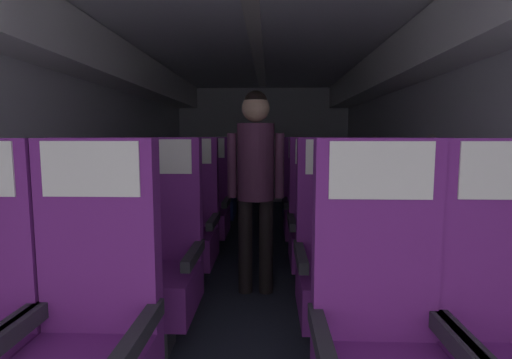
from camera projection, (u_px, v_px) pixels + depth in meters
ground at (255, 271)px, 3.53m from camera, size 3.36×7.83×0.02m
fuselage_shell at (256, 99)px, 3.60m from camera, size 3.24×7.48×2.15m
seat_a_left_aisle at (86, 340)px, 1.35m from camera, size 0.48×0.52×1.20m
seat_a_right_window at (383, 349)px, 1.29m from camera, size 0.48×0.52×1.20m
seat_b_left_window at (81, 260)px, 2.23m from camera, size 0.48×0.52×1.20m
seat_b_left_aisle at (159, 261)px, 2.21m from camera, size 0.48×0.52×1.20m
seat_b_right_aisle at (415, 264)px, 2.15m from camera, size 0.48×0.52×1.20m
seat_b_right_window at (337, 263)px, 2.17m from camera, size 0.48×0.52×1.20m
seat_c_left_window at (134, 225)px, 3.09m from camera, size 0.48×0.52×1.20m
seat_c_left_aisle at (188, 226)px, 3.06m from camera, size 0.48×0.52×1.20m
seat_c_right_aisle at (374, 228)px, 3.02m from camera, size 0.48×0.52×1.20m
seat_c_right_window at (318, 227)px, 3.02m from camera, size 0.48×0.52×1.20m
seat_d_left_window at (164, 206)px, 3.95m from camera, size 0.48×0.52×1.20m
seat_d_left_aisle at (207, 207)px, 3.93m from camera, size 0.48×0.52×1.20m
seat_d_right_aisle at (352, 208)px, 3.86m from camera, size 0.48×0.52×1.20m
seat_d_right_window at (306, 207)px, 3.88m from camera, size 0.48×0.52×1.20m
seat_e_left_window at (183, 194)px, 4.82m from camera, size 0.48×0.52×1.20m
seat_e_left_aisle at (218, 194)px, 4.78m from camera, size 0.48×0.52×1.20m
seat_e_right_aisle at (337, 195)px, 4.74m from camera, size 0.48×0.52×1.20m
seat_e_right_window at (301, 194)px, 4.76m from camera, size 0.48×0.52×1.20m
flight_attendant at (256, 171)px, 2.92m from camera, size 0.43×0.28×1.55m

